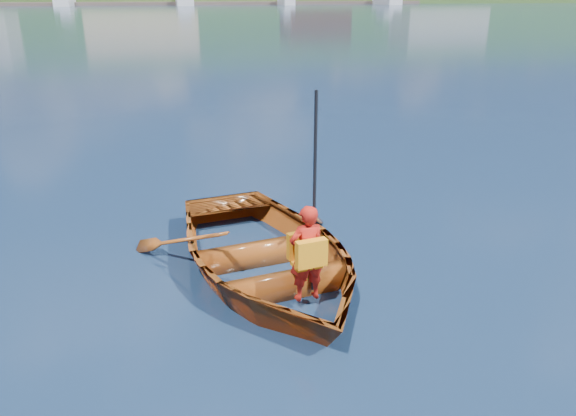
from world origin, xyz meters
The scene contains 5 objects.
ground centered at (0.00, 0.00, 0.00)m, with size 600.00×600.00×0.00m.
rowboat centered at (0.52, 0.38, 0.26)m, with size 3.48×4.40×0.82m.
child_paddler centered at (0.83, -0.48, 0.66)m, with size 0.44×0.39×2.25m.
dock centered at (-8.88, 148.00, 0.40)m, with size 160.03×10.67×0.80m.
marina_yachts centered at (-8.86, 143.32, 1.43)m, with size 140.06×13.86×4.44m.
Camera 1 is at (-0.53, -5.74, 3.27)m, focal length 35.00 mm.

